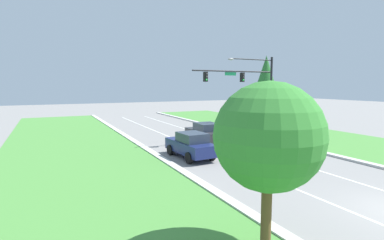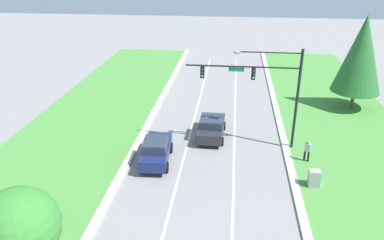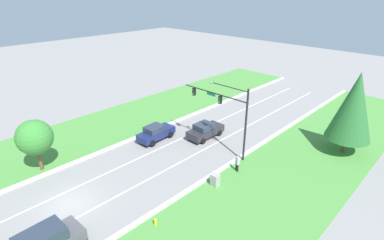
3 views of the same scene
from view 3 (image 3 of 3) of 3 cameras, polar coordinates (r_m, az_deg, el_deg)
The scene contains 13 objects.
ground_plane at distance 26.90m, azimuth -22.20°, elevation -14.69°, with size 160.00×160.00×0.00m, color gray.
curb_strip_left at distance 31.36m, azimuth -26.67°, elevation -9.44°, with size 0.50×90.00×0.15m.
grass_verge_left at distance 35.86m, azimuth -29.68°, elevation -5.89°, with size 10.00×90.00×0.08m.
lane_stripe_inner_left at distance 28.28m, azimuth -23.79°, elevation -12.88°, with size 0.14×81.00×0.01m.
lane_stripe_inner_right at distance 25.55m, azimuth -20.41°, elevation -16.67°, with size 0.14×81.00×0.01m.
traffic_signal_mast at distance 29.84m, azimuth 6.59°, elevation 2.34°, with size 8.14×0.41×7.56m.
charcoal_sedan at distance 34.56m, azimuth 2.52°, elevation -1.97°, with size 2.18×4.60×1.76m.
navy_sedan at distance 34.17m, azimuth -6.91°, elevation -2.41°, with size 2.19×4.59×1.79m.
utility_cabinet at distance 26.72m, azimuth 4.43°, elevation -11.36°, with size 0.70×0.60×1.17m.
pedestrian at distance 28.60m, azimuth 8.62°, elevation -8.13°, with size 0.43×0.34×1.69m.
fire_hydrant at distance 23.22m, azimuth -7.00°, elevation -18.73°, with size 0.34×0.20×0.70m.
conifer_near_right_tree at distance 33.60m, azimuth 28.45°, elevation 2.32°, with size 4.37×4.37×8.74m.
oak_near_left_tree at distance 30.79m, azimuth -27.80°, elevation -2.96°, with size 3.26×3.26×5.15m.
Camera 3 is at (20.41, -6.95, 16.08)m, focal length 28.00 mm.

